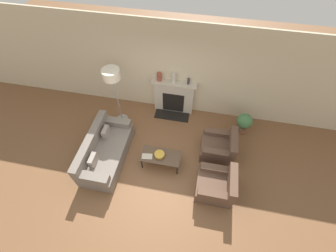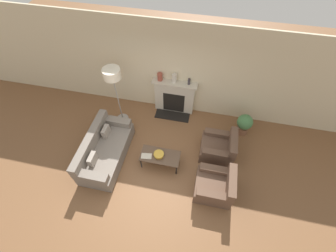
{
  "view_description": "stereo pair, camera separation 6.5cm",
  "coord_description": "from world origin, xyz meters",
  "px_view_note": "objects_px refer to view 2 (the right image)",
  "views": [
    {
      "loc": [
        1.01,
        -2.53,
        5.44
      ],
      "look_at": [
        0.25,
        1.31,
        0.45
      ],
      "focal_mm": 24.0,
      "sensor_mm": 36.0,
      "label": 1
    },
    {
      "loc": [
        1.07,
        -2.52,
        5.44
      ],
      "look_at": [
        0.25,
        1.31,
        0.45
      ],
      "focal_mm": 24.0,
      "sensor_mm": 36.0,
      "label": 2
    }
  ],
  "objects_px": {
    "book": "(146,156)",
    "mantel_vase_center_right": "(189,81)",
    "mantel_vase_center_left": "(174,78)",
    "potted_plant": "(244,124)",
    "armchair_near": "(216,186)",
    "floor_lamp": "(113,78)",
    "bowl": "(159,154)",
    "couch": "(104,150)",
    "armchair_far": "(219,148)",
    "fireplace": "(174,97)",
    "mantel_vase_left": "(160,77)",
    "coffee_table": "(160,156)"
  },
  "relations": [
    {
      "from": "book",
      "to": "mantel_vase_center_left",
      "type": "distance_m",
      "value": 2.32
    },
    {
      "from": "book",
      "to": "couch",
      "type": "bearing_deg",
      "value": 171.39
    },
    {
      "from": "mantel_vase_center_left",
      "to": "bowl",
      "type": "bearing_deg",
      "value": -89.59
    },
    {
      "from": "couch",
      "to": "coffee_table",
      "type": "xyz_separation_m",
      "value": [
        1.52,
        0.08,
        0.09
      ]
    },
    {
      "from": "book",
      "to": "mantel_vase_center_left",
      "type": "relative_size",
      "value": 1.04
    },
    {
      "from": "couch",
      "to": "mantel_vase_center_right",
      "type": "distance_m",
      "value": 3.0
    },
    {
      "from": "book",
      "to": "mantel_vase_left",
      "type": "distance_m",
      "value": 2.3
    },
    {
      "from": "armchair_near",
      "to": "floor_lamp",
      "type": "relative_size",
      "value": 0.46
    },
    {
      "from": "armchair_near",
      "to": "couch",
      "type": "bearing_deg",
      "value": -97.12
    },
    {
      "from": "armchair_far",
      "to": "mantel_vase_center_left",
      "type": "height_order",
      "value": "mantel_vase_center_left"
    },
    {
      "from": "couch",
      "to": "fireplace",
      "type": "bearing_deg",
      "value": -35.36
    },
    {
      "from": "armchair_near",
      "to": "armchair_far",
      "type": "bearing_deg",
      "value": 180.0
    },
    {
      "from": "couch",
      "to": "armchair_far",
      "type": "bearing_deg",
      "value": -76.14
    },
    {
      "from": "potted_plant",
      "to": "mantel_vase_left",
      "type": "bearing_deg",
      "value": 170.05
    },
    {
      "from": "fireplace",
      "to": "potted_plant",
      "type": "height_order",
      "value": "fireplace"
    },
    {
      "from": "mantel_vase_left",
      "to": "couch",
      "type": "bearing_deg",
      "value": -116.5
    },
    {
      "from": "armchair_near",
      "to": "potted_plant",
      "type": "xyz_separation_m",
      "value": [
        0.65,
        2.04,
        0.08
      ]
    },
    {
      "from": "book",
      "to": "potted_plant",
      "type": "height_order",
      "value": "potted_plant"
    },
    {
      "from": "book",
      "to": "mantel_vase_center_right",
      "type": "bearing_deg",
      "value": 63.5
    },
    {
      "from": "bowl",
      "to": "potted_plant",
      "type": "distance_m",
      "value": 2.69
    },
    {
      "from": "floor_lamp",
      "to": "book",
      "type": "bearing_deg",
      "value": -49.5
    },
    {
      "from": "mantel_vase_left",
      "to": "bowl",
      "type": "bearing_deg",
      "value": -78.05
    },
    {
      "from": "couch",
      "to": "mantel_vase_left",
      "type": "height_order",
      "value": "mantel_vase_left"
    },
    {
      "from": "armchair_near",
      "to": "bowl",
      "type": "relative_size",
      "value": 3.39
    },
    {
      "from": "bowl",
      "to": "book",
      "type": "distance_m",
      "value": 0.32
    },
    {
      "from": "armchair_near",
      "to": "bowl",
      "type": "bearing_deg",
      "value": -106.67
    },
    {
      "from": "couch",
      "to": "mantel_vase_left",
      "type": "xyz_separation_m",
      "value": [
        1.06,
        2.12,
        0.97
      ]
    },
    {
      "from": "armchair_near",
      "to": "potted_plant",
      "type": "distance_m",
      "value": 2.15
    },
    {
      "from": "fireplace",
      "to": "mantel_vase_left",
      "type": "bearing_deg",
      "value": 178.13
    },
    {
      "from": "mantel_vase_center_right",
      "to": "coffee_table",
      "type": "bearing_deg",
      "value": -100.49
    },
    {
      "from": "armchair_far",
      "to": "mantel_vase_left",
      "type": "xyz_separation_m",
      "value": [
        -1.95,
        1.38,
        0.99
      ]
    },
    {
      "from": "book",
      "to": "mantel_vase_left",
      "type": "xyz_separation_m",
      "value": [
        -0.13,
        2.14,
        0.84
      ]
    },
    {
      "from": "coffee_table",
      "to": "floor_lamp",
      "type": "height_order",
      "value": "floor_lamp"
    },
    {
      "from": "armchair_near",
      "to": "coffee_table",
      "type": "relative_size",
      "value": 0.87
    },
    {
      "from": "mantel_vase_center_left",
      "to": "potted_plant",
      "type": "distance_m",
      "value": 2.41
    },
    {
      "from": "coffee_table",
      "to": "floor_lamp",
      "type": "xyz_separation_m",
      "value": [
        -1.54,
        1.31,
        1.26
      ]
    },
    {
      "from": "coffee_table",
      "to": "bowl",
      "type": "bearing_deg",
      "value": -171.46
    },
    {
      "from": "armchair_near",
      "to": "fireplace",
      "type": "bearing_deg",
      "value": -148.7
    },
    {
      "from": "fireplace",
      "to": "book",
      "type": "bearing_deg",
      "value": -98.33
    },
    {
      "from": "book",
      "to": "armchair_far",
      "type": "bearing_deg",
      "value": 14.51
    },
    {
      "from": "fireplace",
      "to": "couch",
      "type": "bearing_deg",
      "value": -125.36
    },
    {
      "from": "fireplace",
      "to": "mantel_vase_center_right",
      "type": "relative_size",
      "value": 7.2
    },
    {
      "from": "floor_lamp",
      "to": "mantel_vase_center_left",
      "type": "height_order",
      "value": "floor_lamp"
    },
    {
      "from": "couch",
      "to": "potted_plant",
      "type": "bearing_deg",
      "value": -65.47
    },
    {
      "from": "armchair_far",
      "to": "potted_plant",
      "type": "bearing_deg",
      "value": 145.01
    },
    {
      "from": "armchair_near",
      "to": "mantel_vase_center_right",
      "type": "xyz_separation_m",
      "value": [
        -1.11,
        2.5,
        0.96
      ]
    },
    {
      "from": "fireplace",
      "to": "armchair_near",
      "type": "xyz_separation_m",
      "value": [
        1.51,
        -2.49,
        -0.28
      ]
    },
    {
      "from": "book",
      "to": "mantel_vase_center_right",
      "type": "xyz_separation_m",
      "value": [
        0.72,
        2.14,
        0.81
      ]
    },
    {
      "from": "couch",
      "to": "book",
      "type": "xyz_separation_m",
      "value": [
        1.19,
        -0.01,
        0.14
      ]
    },
    {
      "from": "armchair_near",
      "to": "book",
      "type": "distance_m",
      "value": 1.86
    }
  ]
}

